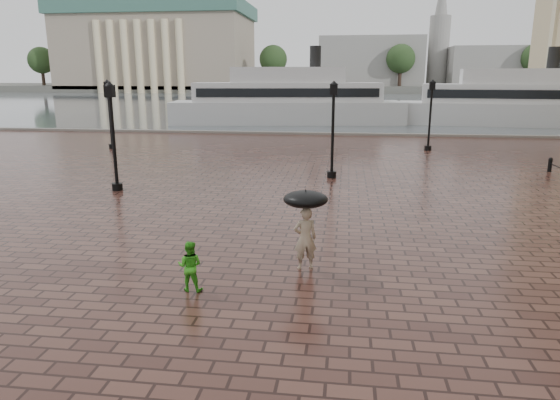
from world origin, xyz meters
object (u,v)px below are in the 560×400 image
Objects in this scene: street_lamps at (253,121)px; child_pedestrian at (190,266)px; adult_pedestrian at (305,238)px; ferry_far at (518,102)px; ferry_near at (287,101)px.

child_pedestrian is (1.74, -17.03, -1.74)m from street_lamps.
street_lamps is 16.02m from adult_pedestrian.
street_lamps is 0.92× the size of ferry_far.
street_lamps is at bearing -123.07° from ferry_far.
child_pedestrian is 46.86m from ferry_far.
ferry_far reaches higher than adult_pedestrian.
child_pedestrian is at bearing 16.89° from adult_pedestrian.
adult_pedestrian is at bearing -105.72° from ferry_far.
ferry_far is at bearing -114.87° from child_pedestrian.
ferry_near reaches higher than child_pedestrian.
ferry_far reaches higher than child_pedestrian.
street_lamps is at bearing -91.52° from adult_pedestrian.
ferry_near reaches higher than street_lamps.
ferry_near is at bearing 92.25° from street_lamps.
ferry_near is 1.03× the size of ferry_far.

